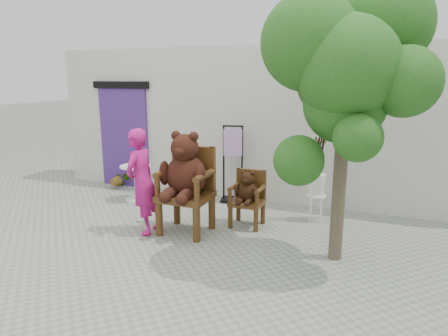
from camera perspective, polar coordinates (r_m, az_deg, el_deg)
name	(u,v)px	position (r m, az deg, el deg)	size (l,w,h in m)	color
ground_plane	(197,250)	(5.82, -3.88, -11.62)	(60.00, 60.00, 0.00)	gray
back_wall	(261,123)	(8.25, 5.33, 6.45)	(9.00, 1.00, 3.00)	beige
doorway	(124,135)	(9.15, -14.07, 4.63)	(1.40, 0.11, 2.33)	#472775
chair_big	(186,176)	(6.22, -5.47, -1.10)	(0.77, 0.85, 1.61)	#3D230D
chair_small	(248,193)	(6.56, 3.40, -3.55)	(0.52, 0.51, 0.94)	#3D230D
person	(143,182)	(6.33, -11.51, -1.94)	(0.60, 0.39, 1.64)	#B81670
cafe_table	(136,178)	(8.14, -12.49, -1.47)	(0.60, 0.60, 0.70)	white
display_stand	(233,173)	(7.81, 1.26, -0.68)	(0.51, 0.44, 1.51)	black
stool_bucket	(317,184)	(6.94, 13.15, -2.26)	(0.32, 0.32, 1.45)	white
tree	(343,62)	(5.13, 16.68, 14.32)	(2.06, 1.85, 3.60)	#423728
potted_plant	(119,179)	(9.17, -14.72, -1.54)	(0.36, 0.31, 0.40)	#154011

